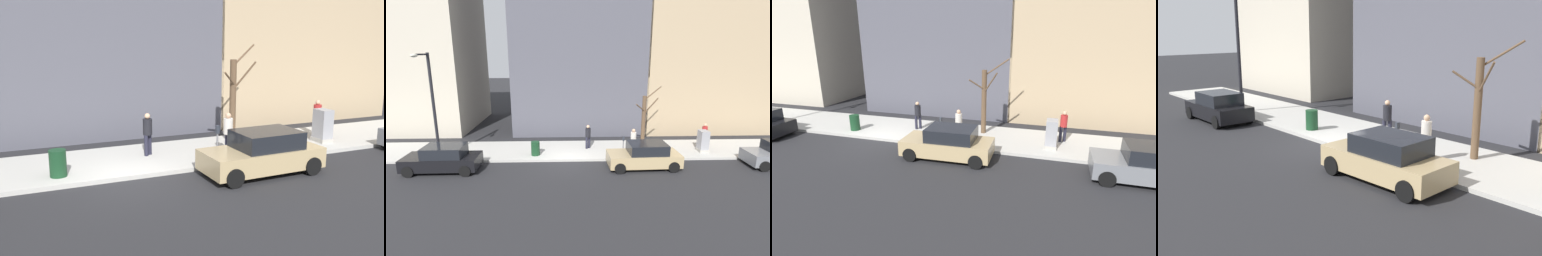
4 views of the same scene
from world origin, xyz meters
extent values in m
plane|color=#232326|center=(0.00, 0.00, 0.00)|extent=(120.00, 120.00, 0.00)
cube|color=#B2AFA8|center=(2.00, 0.00, 0.07)|extent=(4.00, 36.00, 0.15)
cube|color=tan|center=(-1.10, -4.50, 0.57)|extent=(1.93, 4.25, 0.70)
cube|color=black|center=(-1.09, -4.70, 1.22)|extent=(1.67, 2.25, 0.60)
cylinder|color=black|center=(-2.00, -2.98, 0.32)|extent=(0.24, 0.65, 0.64)
cylinder|color=black|center=(-0.30, -2.93, 0.32)|extent=(0.24, 0.65, 0.64)
cylinder|color=black|center=(-1.90, -6.08, 0.32)|extent=(0.24, 0.65, 0.64)
cylinder|color=black|center=(-0.20, -6.03, 0.32)|extent=(0.24, 0.65, 0.64)
cylinder|color=slate|center=(0.45, -3.58, 0.68)|extent=(0.07, 0.07, 1.05)
cube|color=#2D333D|center=(0.45, -3.58, 1.35)|extent=(0.14, 0.10, 0.30)
cube|color=#A8A399|center=(1.30, -9.13, 0.24)|extent=(0.83, 0.61, 0.18)
cube|color=#939399|center=(1.30, -9.13, 0.96)|extent=(0.75, 0.55, 1.25)
cylinder|color=brown|center=(2.60, -5.36, 1.95)|extent=(0.28, 0.28, 3.59)
cylinder|color=brown|center=(2.35, -5.74, 3.07)|extent=(0.54, 0.86, 1.24)
cylinder|color=brown|center=(2.27, -5.02, 2.97)|extent=(0.64, 0.79, 0.68)
cylinder|color=brown|center=(2.89, -5.97, 3.87)|extent=(0.51, 1.32, 0.99)
cylinder|color=#14381E|center=(0.90, 2.06, 0.60)|extent=(0.56, 0.56, 0.90)
cylinder|color=#1E1E2D|center=(2.35, -9.60, 0.56)|extent=(0.16, 0.16, 0.82)
cylinder|color=#1E1E2D|center=(2.45, -9.81, 0.56)|extent=(0.16, 0.16, 0.82)
cylinder|color=#A52323|center=(2.40, -9.71, 1.28)|extent=(0.36, 0.36, 0.62)
sphere|color=tan|center=(2.40, -9.71, 1.70)|extent=(0.22, 0.22, 0.22)
cylinder|color=#1E1E2D|center=(1.21, -4.37, 0.56)|extent=(0.16, 0.16, 0.82)
cylinder|color=#1E1E2D|center=(0.97, -4.34, 0.56)|extent=(0.16, 0.16, 0.82)
cylinder|color=silver|center=(1.09, -4.35, 1.28)|extent=(0.36, 0.36, 0.62)
sphere|color=tan|center=(1.09, -4.35, 1.70)|extent=(0.22, 0.22, 0.22)
cylinder|color=#1E1E2D|center=(2.12, -1.35, 0.56)|extent=(0.16, 0.16, 0.82)
cylinder|color=#1E1E2D|center=(2.27, -1.53, 0.56)|extent=(0.16, 0.16, 0.82)
cylinder|color=black|center=(2.19, -1.44, 1.28)|extent=(0.36, 0.36, 0.62)
sphere|color=tan|center=(2.19, -1.44, 1.70)|extent=(0.22, 0.22, 0.22)
camera|label=1|loc=(-13.28, 3.27, 4.75)|focal=40.00mm
camera|label=2|loc=(-17.64, -0.07, 6.75)|focal=28.00mm
camera|label=3|loc=(-13.45, -9.08, 5.66)|focal=28.00mm
camera|label=4|loc=(-10.44, -13.36, 4.78)|focal=40.00mm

